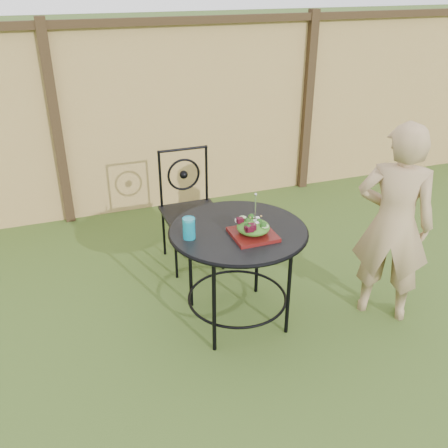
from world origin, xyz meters
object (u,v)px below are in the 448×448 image
(patio_table, at_px, (238,247))
(patio_chair, at_px, (190,205))
(diner, at_px, (394,224))
(salad_plate, at_px, (253,234))

(patio_table, bearing_deg, patio_chair, 94.01)
(patio_table, xyz_separation_m, patio_chair, (-0.06, 0.92, -0.08))
(diner, bearing_deg, patio_chair, -7.75)
(diner, relative_size, salad_plate, 5.27)
(patio_chair, bearing_deg, patio_table, -85.99)
(patio_chair, relative_size, salad_plate, 3.52)
(diner, xyz_separation_m, salad_plate, (-0.96, 0.15, 0.02))
(patio_table, distance_m, diner, 1.06)
(patio_chair, distance_m, diner, 1.63)
(patio_chair, xyz_separation_m, diner, (1.08, -1.20, 0.21))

